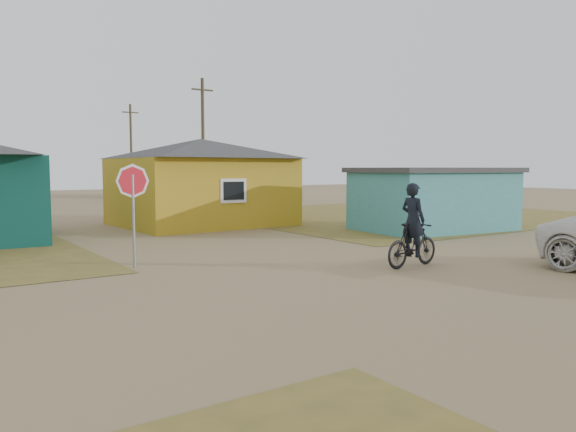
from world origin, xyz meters
name	(u,v)px	position (x,y,z in m)	size (l,w,h in m)	color
ground	(371,282)	(0.00, 0.00, 0.00)	(120.00, 120.00, 0.00)	#8C7651
grass_ne	(397,214)	(14.00, 13.00, 0.01)	(20.00, 18.00, 0.00)	olive
house_yellow	(201,181)	(2.50, 14.00, 2.00)	(7.72, 6.76, 3.90)	#B48F1B
shed_turquoise	(433,199)	(9.50, 6.50, 1.31)	(6.71, 4.93, 2.60)	teal
house_beige_east	(151,176)	(10.00, 40.00, 1.86)	(6.95, 6.05, 3.60)	tan
utility_pole_near	(203,142)	(6.50, 22.00, 4.14)	(1.40, 0.20, 8.00)	#493F2C
utility_pole_far	(131,150)	(7.50, 38.00, 4.14)	(1.40, 0.20, 8.00)	#493F2C
stop_sign	(133,192)	(-3.83, 4.81, 1.96)	(0.83, 0.35, 2.69)	gray
cyclist	(413,236)	(2.20, 0.81, 0.80)	(1.98, 0.74, 2.20)	black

